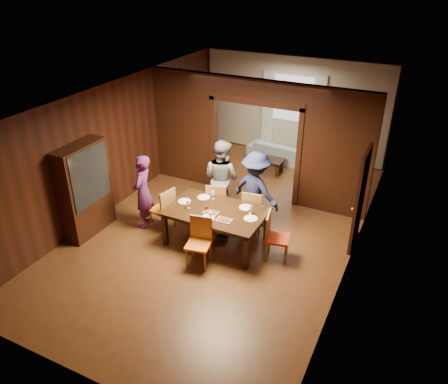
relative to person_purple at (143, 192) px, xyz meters
The scene contains 32 objects.
floor 1.96m from the person_purple, 26.58° to the left, with size 9.00×9.00×0.00m, color #552B18.
ceiling 2.72m from the person_purple, 26.58° to the left, with size 5.50×9.00×0.02m, color silver.
room_walls 3.18m from the person_purple, 59.37° to the left, with size 5.52×9.01×2.90m.
person_purple is the anchor object (origin of this frame).
person_grey 1.76m from the person_purple, 42.94° to the left, with size 0.88×0.69×1.82m, color slate.
person_navy 2.42m from the person_purple, 26.44° to the left, with size 1.12×0.65×1.74m, color #1D2348.
sofa 4.91m from the person_purple, 71.97° to the left, with size 1.91×0.75×0.56m, color #9ABAC9.
serving_bowl 1.79m from the person_purple, ahead, with size 0.28×0.28×0.07m, color black.
dining_table 1.77m from the person_purple, ahead, with size 1.97×1.22×0.76m, color black.
coffee_table 4.07m from the person_purple, 68.68° to the left, with size 0.80×0.50×0.40m, color black.
chair_left 0.54m from the person_purple, 11.65° to the left, with size 0.44×0.44×0.97m, color orange, non-canonical shape.
chair_right 3.04m from the person_purple, ahead, with size 0.44×0.44×0.97m, color red, non-canonical shape.
chair_far_l 1.63m from the person_purple, 33.48° to the left, with size 0.44×0.44×0.97m, color red, non-canonical shape.
chair_far_r 2.41m from the person_purple, 22.51° to the left, with size 0.44×0.44×0.97m, color orange, non-canonical shape.
chair_near 1.92m from the person_purple, 22.56° to the right, with size 0.44×0.44×0.97m, color orange, non-canonical shape.
hutch 1.19m from the person_purple, 143.19° to the right, with size 0.40×1.20×2.00m, color black.
door_right 4.48m from the person_purple, 16.80° to the left, with size 0.06×0.90×2.10m, color black.
window_far 5.54m from the person_purple, 73.14° to the left, with size 1.20×0.03×1.30m, color silver.
curtain_left 5.28m from the person_purple, 80.85° to the left, with size 0.35×0.06×2.40m, color white.
curtain_right 5.71m from the person_purple, 65.78° to the left, with size 0.35×0.06×2.40m, color white.
plate_left 0.95m from the person_purple, ahead, with size 0.27×0.27×0.01m, color white.
plate_far_l 1.31m from the person_purple, 21.03° to the left, with size 0.27×0.27×0.01m, color white.
plate_far_r 2.24m from the person_purple, 12.01° to the left, with size 0.27×0.27×0.01m, color white.
plate_right 2.46m from the person_purple, ahead, with size 0.27×0.27×0.01m, color white.
plate_near 1.71m from the person_purple, ahead, with size 0.27×0.27×0.01m, color white.
platter_a 1.65m from the person_purple, ahead, with size 0.30×0.20×0.04m, color slate.
platter_b 2.02m from the person_purple, ahead, with size 0.30×0.20×0.04m, color gray.
wineglass_left 1.15m from the person_purple, ahead, with size 0.08×0.08×0.18m, color silver, non-canonical shape.
wineglass_far 1.51m from the person_purple, 19.83° to the left, with size 0.08×0.08×0.18m, color silver, non-canonical shape.
wineglass_right 2.39m from the person_purple, ahead, with size 0.08×0.08×0.18m, color white, non-canonical shape.
tumbler 1.75m from the person_purple, ahead, with size 0.07×0.07×0.14m, color silver.
condiment_jar 1.53m from the person_purple, ahead, with size 0.08×0.08×0.11m, color #4A2011, non-canonical shape.
Camera 1 is at (3.59, -7.42, 5.25)m, focal length 35.00 mm.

